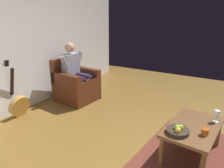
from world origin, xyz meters
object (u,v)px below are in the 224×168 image
object	(u,v)px
coffee_table	(193,130)
candle_jar	(205,132)
fruit_bowl	(178,131)
wine_glass_near	(217,114)
armchair	(76,85)
guitar	(19,104)
person_seated	(76,70)

from	to	relation	value
coffee_table	candle_jar	bearing A→B (deg)	42.25
fruit_bowl	candle_jar	distance (m)	0.31
candle_jar	wine_glass_near	bearing A→B (deg)	168.60
coffee_table	candle_jar	xyz separation A→B (m)	(0.16, 0.15, 0.11)
armchair	guitar	distance (m)	1.20
person_seated	candle_jar	distance (m)	2.82
wine_glass_near	candle_jar	bearing A→B (deg)	-11.40
fruit_bowl	coffee_table	bearing A→B (deg)	153.41
armchair	wine_glass_near	size ratio (longest dim) A/B	5.42
wine_glass_near	fruit_bowl	xyz separation A→B (m)	(0.53, -0.37, -0.08)
person_seated	guitar	xyz separation A→B (m)	(1.12, -0.43, -0.43)
coffee_table	candle_jar	distance (m)	0.24
armchair	candle_jar	distance (m)	2.84
person_seated	wine_glass_near	xyz separation A→B (m)	(0.50, 2.75, -0.11)
wine_glass_near	coffee_table	bearing A→B (deg)	-42.65
person_seated	fruit_bowl	size ratio (longest dim) A/B	4.49
person_seated	candle_jar	bearing A→B (deg)	76.96
guitar	wine_glass_near	bearing A→B (deg)	101.20
guitar	wine_glass_near	size ratio (longest dim) A/B	6.21
armchair	fruit_bowl	distance (m)	2.62
armchair	person_seated	size ratio (longest dim) A/B	0.73
coffee_table	person_seated	bearing A→B (deg)	-106.52
candle_jar	coffee_table	bearing A→B (deg)	-137.75
person_seated	coffee_table	xyz separation A→B (m)	(0.75, 2.52, -0.29)
coffee_table	guitar	world-z (taller)	guitar
armchair	person_seated	bearing A→B (deg)	90.00
guitar	fruit_bowl	bearing A→B (deg)	92.02
person_seated	coffee_table	distance (m)	2.64
guitar	candle_jar	world-z (taller)	guitar
coffee_table	guitar	bearing A→B (deg)	-82.68
coffee_table	wine_glass_near	world-z (taller)	wine_glass_near
guitar	fruit_bowl	distance (m)	2.82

